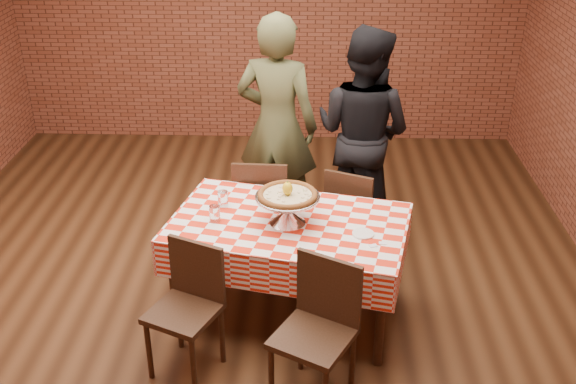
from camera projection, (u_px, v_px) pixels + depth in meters
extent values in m
plane|color=black|center=(247.00, 285.00, 5.25)|extent=(6.00, 6.00, 0.00)
plane|color=brown|center=(267.00, 11.00, 7.25)|extent=(5.50, 0.00, 5.50)
cube|color=#352015|center=(289.00, 268.00, 4.78)|extent=(1.74, 1.26, 0.75)
cylinder|color=beige|center=(287.00, 195.00, 4.50)|extent=(0.54, 0.54, 0.03)
ellipsoid|color=gold|center=(287.00, 188.00, 4.48)|extent=(0.09, 0.09, 0.09)
cylinder|color=white|center=(215.00, 214.00, 4.58)|extent=(0.09, 0.09, 0.11)
cylinder|color=white|center=(223.00, 199.00, 4.77)|extent=(0.09, 0.09, 0.11)
cylinder|color=white|center=(363.00, 234.00, 4.45)|extent=(0.17, 0.17, 0.01)
cube|color=white|center=(373.00, 246.00, 4.32)|extent=(0.06, 0.05, 0.00)
cube|color=white|center=(383.00, 243.00, 4.35)|extent=(0.05, 0.04, 0.00)
cube|color=silver|center=(303.00, 193.00, 4.83)|extent=(0.11, 0.10, 0.13)
imported|color=#464A2B|center=(277.00, 126.00, 5.64)|extent=(0.78, 0.61, 1.90)
imported|color=black|center=(363.00, 133.00, 5.64)|extent=(1.10, 1.04, 1.80)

